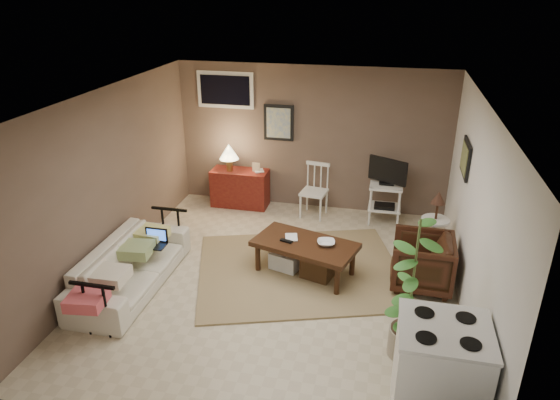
% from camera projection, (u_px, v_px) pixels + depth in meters
% --- Properties ---
extents(floor, '(5.00, 5.00, 0.00)m').
position_uv_depth(floor, '(278.00, 282.00, 6.48)').
color(floor, '#C1B293').
rests_on(floor, ground).
extents(art_back, '(0.50, 0.03, 0.60)m').
position_uv_depth(art_back, '(279.00, 123.00, 8.22)').
color(art_back, black).
extents(art_right, '(0.03, 0.60, 0.45)m').
position_uv_depth(art_right, '(466.00, 158.00, 6.36)').
color(art_right, black).
extents(window, '(0.96, 0.03, 0.60)m').
position_uv_depth(window, '(225.00, 90.00, 8.20)').
color(window, silver).
extents(rug, '(3.22, 2.87, 0.03)m').
position_uv_depth(rug, '(300.00, 270.00, 6.74)').
color(rug, '#937A55').
rests_on(rug, floor).
extents(coffee_table, '(1.46, 1.03, 0.50)m').
position_uv_depth(coffee_table, '(304.00, 255.00, 6.58)').
color(coffee_table, '#39210F').
rests_on(coffee_table, floor).
extents(sofa, '(0.58, 2.00, 0.78)m').
position_uv_depth(sofa, '(130.00, 259.00, 6.26)').
color(sofa, beige).
rests_on(sofa, floor).
extents(sofa_pillows, '(0.38, 1.90, 0.13)m').
position_uv_depth(sofa_pillows, '(123.00, 263.00, 6.01)').
color(sofa_pillows, beige).
rests_on(sofa_pillows, sofa).
extents(sofa_end_rails, '(0.54, 2.00, 0.67)m').
position_uv_depth(sofa_end_rails, '(139.00, 264.00, 6.26)').
color(sofa_end_rails, black).
rests_on(sofa_end_rails, floor).
extents(laptop, '(0.31, 0.22, 0.21)m').
position_uv_depth(laptop, '(155.00, 240.00, 6.48)').
color(laptop, black).
rests_on(laptop, sofa).
extents(red_console, '(0.96, 0.43, 1.11)m').
position_uv_depth(red_console, '(239.00, 185.00, 8.57)').
color(red_console, maroon).
rests_on(red_console, floor).
extents(spindle_chair, '(0.46, 0.46, 0.88)m').
position_uv_depth(spindle_chair, '(314.00, 192.00, 8.18)').
color(spindle_chair, silver).
rests_on(spindle_chair, floor).
extents(tv_stand, '(0.59, 0.42, 1.08)m').
position_uv_depth(tv_stand, '(386.00, 189.00, 7.88)').
color(tv_stand, silver).
rests_on(tv_stand, floor).
extents(side_table, '(0.38, 0.38, 1.02)m').
position_uv_depth(side_table, '(436.00, 218.00, 6.80)').
color(side_table, silver).
rests_on(side_table, floor).
extents(armchair, '(0.71, 0.75, 0.76)m').
position_uv_depth(armchair, '(422.00, 260.00, 6.28)').
color(armchair, black).
rests_on(armchair, floor).
extents(potted_plant, '(0.40, 0.40, 1.60)m').
position_uv_depth(potted_plant, '(413.00, 285.00, 4.90)').
color(potted_plant, '#9F927E').
rests_on(potted_plant, floor).
extents(stove, '(0.76, 0.71, 1.00)m').
position_uv_depth(stove, '(439.00, 374.00, 4.29)').
color(stove, white).
rests_on(stove, floor).
extents(bowl, '(0.23, 0.10, 0.23)m').
position_uv_depth(bowl, '(326.00, 237.00, 6.39)').
color(bowl, '#39210F').
rests_on(bowl, coffee_table).
extents(book_table, '(0.16, 0.05, 0.22)m').
position_uv_depth(book_table, '(285.00, 231.00, 6.56)').
color(book_table, '#39210F').
rests_on(book_table, coffee_table).
extents(book_console, '(0.14, 0.08, 0.20)m').
position_uv_depth(book_console, '(255.00, 166.00, 8.38)').
color(book_console, '#39210F').
rests_on(book_console, red_console).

